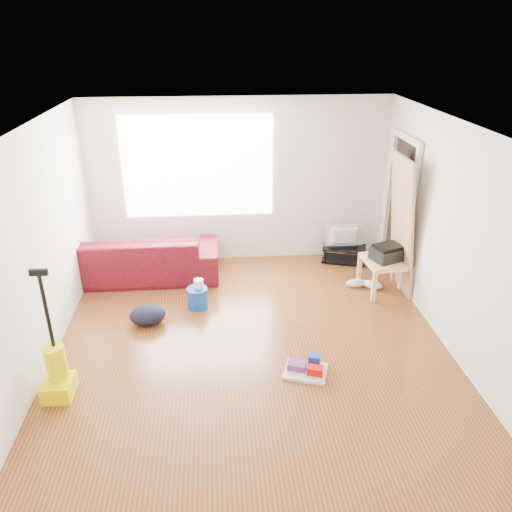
{
  "coord_description": "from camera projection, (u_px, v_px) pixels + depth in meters",
  "views": [
    {
      "loc": [
        -0.36,
        -4.76,
        3.42
      ],
      "look_at": [
        0.1,
        0.6,
        0.9
      ],
      "focal_mm": 35.0,
      "sensor_mm": 36.0,
      "label": 1
    }
  ],
  "objects": [
    {
      "name": "backpack",
      "position": [
        148.0,
        323.0,
        6.26
      ],
      "size": [
        0.48,
        0.4,
        0.24
      ],
      "primitive_type": "ellipsoid",
      "rotation": [
        0.0,
        0.0,
        0.11
      ],
      "color": "black",
      "rests_on": "ground"
    },
    {
      "name": "vacuum",
      "position": [
        57.0,
        373.0,
        4.97
      ],
      "size": [
        0.3,
        0.34,
        1.38
      ],
      "rotation": [
        0.0,
        0.0,
        -0.02
      ],
      "color": "#E1DA00",
      "rests_on": "ground"
    },
    {
      "name": "bucket",
      "position": [
        198.0,
        307.0,
        6.63
      ],
      "size": [
        0.34,
        0.34,
        0.27
      ],
      "primitive_type": "cylinder",
      "rotation": [
        0.0,
        0.0,
        -0.3
      ],
      "color": "#0F44B3",
      "rests_on": "ground"
    },
    {
      "name": "sofa",
      "position": [
        141.0,
        277.0,
        7.42
      ],
      "size": [
        2.3,
        0.9,
        0.67
      ],
      "primitive_type": "imported",
      "rotation": [
        0.0,
        0.0,
        3.14
      ],
      "color": "#43060A",
      "rests_on": "ground"
    },
    {
      "name": "cleaning_tray",
      "position": [
        307.0,
        368.0,
        5.37
      ],
      "size": [
        0.54,
        0.48,
        0.16
      ],
      "rotation": [
        0.0,
        0.0,
        -0.32
      ],
      "color": "silver",
      "rests_on": "ground"
    },
    {
      "name": "tv_stand",
      "position": [
        344.0,
        253.0,
        7.84
      ],
      "size": [
        0.74,
        0.56,
        0.25
      ],
      "rotation": [
        0.0,
        0.0,
        -0.31
      ],
      "color": "black",
      "rests_on": "ground"
    },
    {
      "name": "sneakers",
      "position": [
        364.0,
        284.0,
        7.09
      ],
      "size": [
        0.52,
        0.26,
        0.12
      ],
      "rotation": [
        0.0,
        0.0,
        -0.38
      ],
      "color": "silver",
      "rests_on": "ground"
    },
    {
      "name": "tv",
      "position": [
        345.0,
        237.0,
        7.72
      ],
      "size": [
        0.6,
        0.08,
        0.34
      ],
      "primitive_type": "imported",
      "rotation": [
        0.0,
        0.0,
        3.14
      ],
      "color": "black",
      "rests_on": "tv_stand"
    },
    {
      "name": "printer",
      "position": [
        388.0,
        253.0,
        6.79
      ],
      "size": [
        0.49,
        0.43,
        0.21
      ],
      "rotation": [
        0.0,
        0.0,
        0.35
      ],
      "color": "black",
      "rests_on": "side_table"
    },
    {
      "name": "door_panel",
      "position": [
        394.0,
        288.0,
        7.11
      ],
      "size": [
        0.24,
        0.76,
        1.9
      ],
      "primitive_type": "cube",
      "rotation": [
        0.0,
        -0.1,
        0.0
      ],
      "color": "#A57954",
      "rests_on": "ground"
    },
    {
      "name": "toilet_paper",
      "position": [
        199.0,
        293.0,
        6.57
      ],
      "size": [
        0.13,
        0.13,
        0.12
      ],
      "primitive_type": "cylinder",
      "color": "white",
      "rests_on": "bucket"
    },
    {
      "name": "side_table",
      "position": [
        386.0,
        265.0,
        6.86
      ],
      "size": [
        0.65,
        0.65,
        0.48
      ],
      "rotation": [
        0.0,
        0.0,
        0.1
      ],
      "color": "tan",
      "rests_on": "ground"
    },
    {
      "name": "room",
      "position": [
        257.0,
        244.0,
        5.38
      ],
      "size": [
        4.51,
        5.01,
        2.51
      ],
      "color": "#622B10",
      "rests_on": "ground"
    }
  ]
}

